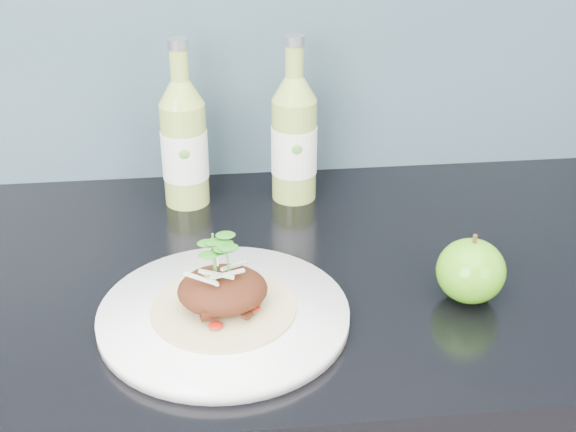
% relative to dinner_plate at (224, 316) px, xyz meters
% --- Properties ---
extents(dinner_plate, '(0.32, 0.32, 0.02)m').
position_rel_dinner_plate_xyz_m(dinner_plate, '(0.00, 0.00, 0.00)').
color(dinner_plate, white).
rests_on(dinner_plate, kitchen_counter).
extents(pork_taco, '(0.16, 0.16, 0.10)m').
position_rel_dinner_plate_xyz_m(pork_taco, '(0.00, -0.00, 0.04)').
color(pork_taco, tan).
rests_on(pork_taco, dinner_plate).
extents(green_apple, '(0.11, 0.11, 0.09)m').
position_rel_dinner_plate_xyz_m(green_apple, '(0.29, 0.02, 0.03)').
color(green_apple, '#3A800D').
rests_on(green_apple, kitchen_counter).
extents(cider_bottle_left, '(0.09, 0.09, 0.24)m').
position_rel_dinner_plate_xyz_m(cider_bottle_left, '(-0.04, 0.31, 0.08)').
color(cider_bottle_left, '#95AE48').
rests_on(cider_bottle_left, kitchen_counter).
extents(cider_bottle_right, '(0.07, 0.07, 0.24)m').
position_rel_dinner_plate_xyz_m(cider_bottle_right, '(0.12, 0.31, 0.08)').
color(cider_bottle_right, '#8EA946').
rests_on(cider_bottle_right, kitchen_counter).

